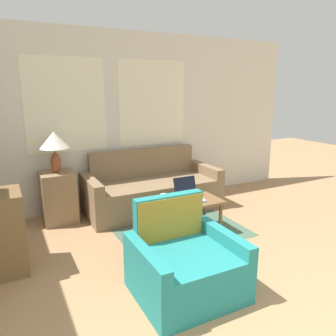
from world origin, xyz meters
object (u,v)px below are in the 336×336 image
Objects in this scene: table_lamp at (54,143)px; laptop at (189,195)px; cup_navy at (164,198)px; tv_remote at (171,207)px; armchair at (184,265)px; couch at (151,191)px; coffee_table at (186,206)px.

laptop is (1.39, -1.11, -0.59)m from table_lamp.
cup_navy is 0.63× the size of tv_remote.
couch is at bearing 73.32° from armchair.
tv_remote is at bearing -49.98° from table_lamp.
armchair is 1.18m from coffee_table.
cup_navy is at bearing 83.78° from tv_remote.
table_lamp reaches higher than tv_remote.
couch is at bearing 76.67° from tv_remote.
table_lamp reaches higher than laptop.
armchair is 1.27m from laptop.
armchair is 8.96× the size of cup_navy.
couch is at bearing -5.14° from table_lamp.
table_lamp is at bearing 138.70° from coffee_table.
couch is 1.04m from coffee_table.
armchair is 1.62× the size of table_lamp.
laptop is at bearing 36.28° from coffee_table.
couch is at bearing 75.02° from cup_navy.
laptop is at bearing -13.20° from cup_navy.
laptop reaches higher than tv_remote.
armchair is at bearing -108.05° from cup_navy.
armchair reaches higher than tv_remote.
couch is at bearing 89.78° from coffee_table.
coffee_table is (0.61, 1.00, 0.12)m from armchair.
table_lamp is at bearing 136.16° from cup_navy.
table_lamp is at bearing 108.23° from armchair.
cup_navy is at bearing 166.80° from laptop.
armchair is 1.00× the size of coffee_table.
couch is 12.70× the size of tv_remote.
table_lamp is 1.76m from tv_remote.
tv_remote is at bearing 69.26° from armchair.
table_lamp is 0.62× the size of coffee_table.
coffee_table is at bearing -143.72° from laptop.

